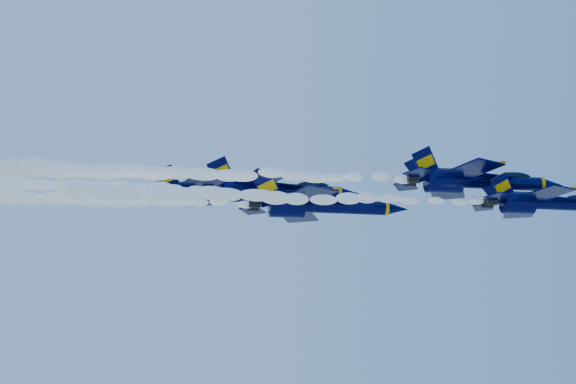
{
  "coord_description": "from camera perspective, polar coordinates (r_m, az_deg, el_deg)",
  "views": [
    {
      "loc": [
        -21.94,
        -83.99,
        126.93
      ],
      "look_at": [
        -9.9,
        2.71,
        153.73
      ],
      "focal_mm": 50.0,
      "sensor_mm": 36.0,
      "label": 1
    }
  ],
  "objects": [
    {
      "name": "jet_third",
      "position": [
        91.2,
        2.2,
        -0.96
      ],
      "size": [
        18.56,
        15.22,
        6.9
      ],
      "color": "#000230"
    },
    {
      "name": "jet_fifth",
      "position": [
        106.21,
        -5.55,
        0.01
      ],
      "size": [
        17.18,
        14.1,
        6.39
      ],
      "color": "#000230"
    },
    {
      "name": "smoke_trail_jet_second",
      "position": [
        82.01,
        -5.75,
        1.34
      ],
      "size": [
        41.88,
        2.09,
        1.88
      ],
      "primitive_type": "ellipsoid",
      "color": "white"
    },
    {
      "name": "smoke_trail_jet_third",
      "position": [
        90.73,
        -16.06,
        -0.5
      ],
      "size": [
        41.88,
        2.22,
        1.99
      ],
      "primitive_type": "ellipsoid",
      "color": "white"
    },
    {
      "name": "smoke_trail_jet_lead",
      "position": [
        79.5,
        -0.29,
        -0.3
      ],
      "size": [
        41.88,
        1.81,
        1.63
      ],
      "primitive_type": "ellipsoid",
      "color": "white"
    },
    {
      "name": "smoke_trail_jet_fourth",
      "position": [
        98.37,
        -18.32,
        0.56
      ],
      "size": [
        41.88,
        2.33,
        2.1
      ],
      "primitive_type": "ellipsoid",
      "color": "white"
    },
    {
      "name": "jet_fourth",
      "position": [
        97.38,
        -1.13,
        0.13
      ],
      "size": [
        19.53,
        16.02,
        7.26
      ],
      "color": "#000230"
    },
    {
      "name": "jet_lead",
      "position": [
        87.43,
        17.83,
        -0.74
      ],
      "size": [
        15.16,
        12.44,
        5.64
      ],
      "color": "#000230"
    },
    {
      "name": "jet_second",
      "position": [
        87.75,
        13.15,
        0.77
      ],
      "size": [
        17.53,
        14.38,
        6.51
      ],
      "color": "#000230"
    }
  ]
}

